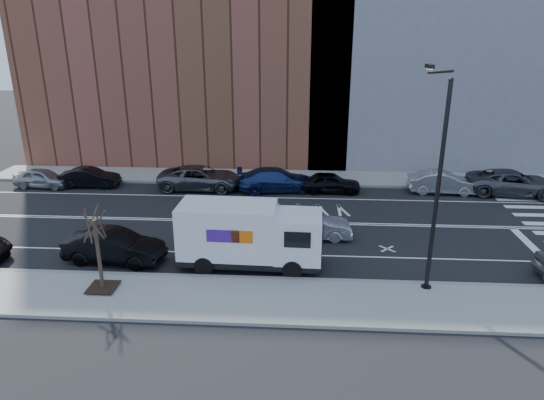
# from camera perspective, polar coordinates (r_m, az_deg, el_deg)

# --- Properties ---
(ground) EXTENTS (120.00, 120.00, 0.00)m
(ground) POSITION_cam_1_polar(r_m,az_deg,el_deg) (28.53, 0.37, -2.61)
(ground) COLOR black
(ground) RESTS_ON ground
(sidewalk_near) EXTENTS (44.00, 3.60, 0.15)m
(sidewalk_near) POSITION_cam_1_polar(r_m,az_deg,el_deg) (20.63, -1.01, -11.71)
(sidewalk_near) COLOR gray
(sidewalk_near) RESTS_ON ground
(sidewalk_far) EXTENTS (44.00, 3.60, 0.15)m
(sidewalk_far) POSITION_cam_1_polar(r_m,az_deg,el_deg) (36.79, 1.13, 2.69)
(sidewalk_far) COLOR gray
(sidewalk_far) RESTS_ON ground
(curb_near) EXTENTS (44.00, 0.25, 0.17)m
(curb_near) POSITION_cam_1_polar(r_m,az_deg,el_deg) (22.18, -0.64, -9.27)
(curb_near) COLOR gray
(curb_near) RESTS_ON ground
(curb_far) EXTENTS (44.00, 0.25, 0.17)m
(curb_far) POSITION_cam_1_polar(r_m,az_deg,el_deg) (35.07, 1.00, 1.85)
(curb_far) COLOR gray
(curb_far) RESTS_ON ground
(road_markings) EXTENTS (40.00, 8.60, 0.01)m
(road_markings) POSITION_cam_1_polar(r_m,az_deg,el_deg) (28.52, 0.37, -2.61)
(road_markings) COLOR white
(road_markings) RESTS_ON ground
(bldg_brick) EXTENTS (26.00, 10.00, 22.00)m
(bldg_brick) POSITION_cam_1_polar(r_m,az_deg,el_deg) (43.01, -9.73, 19.65)
(bldg_brick) COLOR brown
(bldg_brick) RESTS_ON ground
(streetlight) EXTENTS (0.44, 4.02, 9.34)m
(streetlight) POSITION_cam_1_polar(r_m,az_deg,el_deg) (21.02, 18.74, 2.77)
(streetlight) COLOR black
(streetlight) RESTS_ON ground
(street_tree) EXTENTS (1.20, 1.20, 3.75)m
(street_tree) POSITION_cam_1_polar(r_m,az_deg,el_deg) (21.94, -19.63, -6.84)
(street_tree) COLOR black
(street_tree) RESTS_ON ground
(fedex_van) EXTENTS (6.88, 2.60, 3.11)m
(fedex_van) POSITION_cam_1_polar(r_m,az_deg,el_deg) (22.82, -2.77, -4.09)
(fedex_van) COLOR black
(fedex_van) RESTS_ON ground
(far_parked_a) EXTENTS (4.13, 1.92, 1.37)m
(far_parked_a) POSITION_cam_1_polar(r_m,az_deg,el_deg) (38.23, -25.36, 2.36)
(far_parked_a) COLOR #98989C
(far_parked_a) RESTS_ON ground
(far_parked_b) EXTENTS (4.22, 1.61, 1.37)m
(far_parked_b) POSITION_cam_1_polar(r_m,az_deg,el_deg) (37.00, -20.64, 2.49)
(far_parked_b) COLOR black
(far_parked_b) RESTS_ON ground
(far_parked_c) EXTENTS (5.85, 2.70, 1.63)m
(far_parked_c) POSITION_cam_1_polar(r_m,az_deg,el_deg) (34.49, -8.42, 2.59)
(far_parked_c) COLOR #54575C
(far_parked_c) RESTS_ON ground
(far_parked_d) EXTENTS (5.76, 2.94, 1.60)m
(far_parked_d) POSITION_cam_1_polar(r_m,az_deg,el_deg) (33.74, 0.57, 2.40)
(far_parked_d) COLOR navy
(far_parked_d) RESTS_ON ground
(far_parked_e) EXTENTS (4.13, 1.68, 1.40)m
(far_parked_e) POSITION_cam_1_polar(r_m,az_deg,el_deg) (33.68, 6.89, 2.05)
(far_parked_e) COLOR black
(far_parked_e) RESTS_ON ground
(far_parked_f) EXTENTS (4.71, 1.84, 1.53)m
(far_parked_f) POSITION_cam_1_polar(r_m,az_deg,el_deg) (35.29, 19.43, 1.97)
(far_parked_f) COLOR #AEADB2
(far_parked_f) RESTS_ON ground
(far_parked_g) EXTENTS (6.28, 3.49, 1.66)m
(far_parked_g) POSITION_cam_1_polar(r_m,az_deg,el_deg) (36.85, 26.49, 1.83)
(far_parked_g) COLOR #4A4B51
(far_parked_g) RESTS_ON ground
(driving_sedan) EXTENTS (4.45, 1.72, 1.45)m
(driving_sedan) POSITION_cam_1_polar(r_m,az_deg,el_deg) (26.26, 4.56, -3.00)
(driving_sedan) COLOR silver
(driving_sedan) RESTS_ON ground
(near_parked_rear_a) EXTENTS (4.96, 2.15, 1.59)m
(near_parked_rear_a) POSITION_cam_1_polar(r_m,az_deg,el_deg) (24.76, -18.06, -5.25)
(near_parked_rear_a) COLOR black
(near_parked_rear_a) RESTS_ON ground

